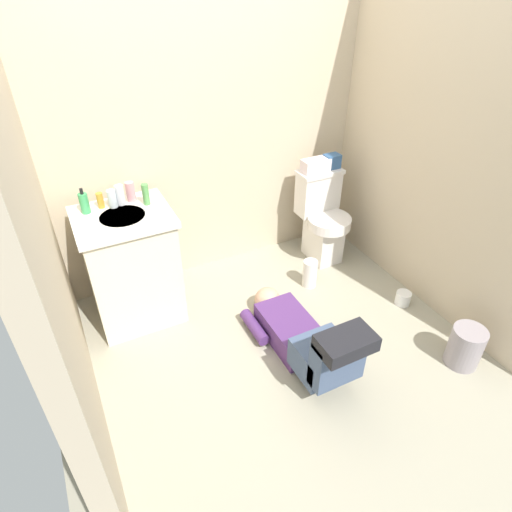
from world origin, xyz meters
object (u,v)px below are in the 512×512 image
at_px(soap_dispenser, 84,203).
at_px(bottle_clear, 112,199).
at_px(vanity_cabinet, 132,266).
at_px(bottle_pink, 131,192).
at_px(person_plumber, 305,338).
at_px(trash_can, 465,347).
at_px(toilet, 322,218).
at_px(bottle_white, 120,195).
at_px(tissue_box, 316,165).
at_px(faucet, 115,198).
at_px(bottle_amber, 100,200).
at_px(toilet_paper_roll, 403,298).
at_px(bottle_green, 146,194).
at_px(toiletry_bag, 332,161).
at_px(paper_towel_roll, 310,273).

relative_size(soap_dispenser, bottle_clear, 1.44).
height_order(vanity_cabinet, bottle_pink, bottle_pink).
bearing_deg(person_plumber, bottle_pink, 124.71).
bearing_deg(trash_can, toilet, 95.84).
relative_size(toilet, bottle_white, 5.69).
xyz_separation_m(tissue_box, bottle_white, (-1.49, -0.00, 0.09)).
height_order(faucet, soap_dispenser, soap_dispenser).
relative_size(bottle_amber, toilet_paper_roll, 0.92).
relative_size(soap_dispenser, bottle_amber, 1.64).
bearing_deg(bottle_green, faucet, 155.79).
distance_m(tissue_box, bottle_clear, 1.55).
bearing_deg(bottle_white, trash_can, -41.97).
distance_m(bottle_green, trash_can, 2.23).
bearing_deg(bottle_white, bottle_clear, -167.04).
bearing_deg(bottle_clear, toiletry_bag, 0.44).
xyz_separation_m(bottle_amber, bottle_clear, (0.07, -0.02, 0.01)).
bearing_deg(bottle_pink, tissue_box, -0.62).
height_order(bottle_clear, trash_can, bottle_clear).
distance_m(faucet, paper_towel_roll, 1.53).
bearing_deg(toilet, bottle_amber, 176.47).
relative_size(bottle_pink, trash_can, 0.48).
xyz_separation_m(vanity_cabinet, bottle_clear, (-0.02, 0.12, 0.46)).
height_order(toilet, bottle_clear, bottle_clear).
bearing_deg(vanity_cabinet, bottle_green, 18.48).
bearing_deg(tissue_box, bottle_white, -179.98).
distance_m(bottle_pink, toilet_paper_roll, 2.08).
relative_size(vanity_cabinet, toiletry_bag, 6.61).
xyz_separation_m(bottle_amber, trash_can, (1.80, -1.52, -0.73)).
relative_size(person_plumber, paper_towel_roll, 4.69).
bearing_deg(vanity_cabinet, bottle_clear, 100.68).
relative_size(faucet, bottle_clear, 0.87).
height_order(toilet, soap_dispenser, soap_dispenser).
relative_size(trash_can, toilet_paper_roll, 2.50).
distance_m(tissue_box, bottle_amber, 1.61).
relative_size(toiletry_bag, bottle_amber, 1.23).
xyz_separation_m(bottle_green, trash_can, (1.53, -1.44, -0.75)).
distance_m(faucet, bottle_pink, 0.10).
relative_size(tissue_box, soap_dispenser, 1.33).
height_order(soap_dispenser, bottle_amber, soap_dispenser).
bearing_deg(soap_dispenser, toilet_paper_roll, -24.50).
relative_size(vanity_cabinet, bottle_amber, 8.10).
height_order(bottle_clear, bottle_green, bottle_green).
height_order(person_plumber, paper_towel_roll, person_plumber).
relative_size(person_plumber, bottle_white, 8.08).
bearing_deg(bottle_white, soap_dispenser, -176.65).
bearing_deg(bottle_white, bottle_pink, 12.70).
relative_size(toilet, bottle_clear, 6.49).
bearing_deg(person_plumber, trash_can, -28.44).
distance_m(toiletry_bag, paper_towel_roll, 0.90).
relative_size(toiletry_bag, soap_dispenser, 0.75).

